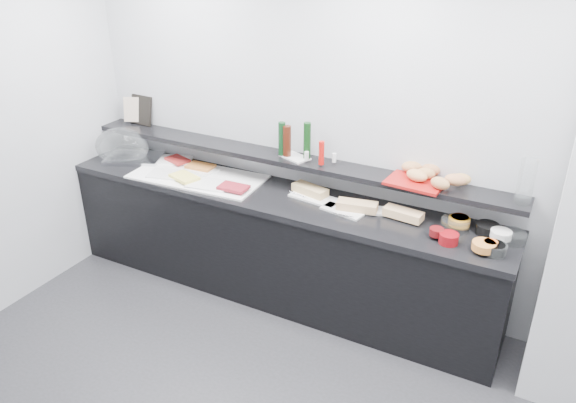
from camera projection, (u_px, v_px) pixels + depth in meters
The scene contains 54 objects.
back_wall at pixel (378, 142), 4.06m from camera, with size 5.00×0.02×2.70m, color #B1B3B8.
buffet_cabinet at pixel (275, 247), 4.53m from camera, with size 3.60×0.60×0.85m, color black.
counter_top at pixel (275, 197), 4.33m from camera, with size 3.62×0.62×0.05m, color black.
wall_shelf at pixel (285, 159), 4.36m from camera, with size 3.60×0.25×0.04m, color black.
cloche_base at pixel (134, 158), 4.93m from camera, with size 0.47×0.32×0.04m, color #AFB1B6.
cloche_dome at pixel (122, 147), 4.89m from camera, with size 0.47×0.31×0.34m, color white.
linen_runner at pixel (197, 177), 4.60m from camera, with size 1.09×0.52×0.01m, color white.
platter_meat_a at pixel (173, 160), 4.89m from camera, with size 0.32×0.21×0.01m, color white.
food_meat_a at pixel (177, 160), 4.84m from camera, with size 0.21×0.13×0.02m, color maroon.
platter_salmon at pixel (201, 170), 4.69m from camera, with size 0.26×0.17×0.01m, color white.
food_salmon at pixel (200, 166), 4.71m from camera, with size 0.23×0.14×0.02m, color #C86F28.
platter_cheese at pixel (167, 174), 4.61m from camera, with size 0.29×0.20×0.01m, color white.
food_cheese at pixel (184, 177), 4.51m from camera, with size 0.24×0.15×0.02m, color #FEEC63.
platter_meat_b at pixel (209, 184), 4.42m from camera, with size 0.33×0.22×0.01m, color white.
food_meat_b at pixel (233, 187), 4.33m from camera, with size 0.23×0.14×0.02m, color maroon.
sandwich_plate_left at pixel (315, 198), 4.23m from camera, with size 0.39×0.17×0.01m, color white.
sandwich_food_left at pixel (310, 190), 4.28m from camera, with size 0.29×0.11×0.06m, color tan.
tongs_left at pixel (297, 194), 4.26m from camera, with size 0.01×0.01×0.16m, color silver.
sandwich_plate_mid at pixel (343, 211), 4.04m from camera, with size 0.32×0.14×0.01m, color silver.
sandwich_food_mid at pixel (357, 206), 4.03m from camera, with size 0.29×0.11×0.06m, color tan.
tongs_mid at pixel (343, 215), 3.96m from camera, with size 0.01×0.01×0.16m, color #B6B9BD.
sandwich_plate_right at pixel (382, 211), 4.04m from camera, with size 0.31×0.13×0.01m, color white.
sandwich_food_right at pixel (403, 214), 3.92m from camera, with size 0.28×0.11×0.06m, color #E9B47A.
tongs_right at pixel (401, 217), 3.93m from camera, with size 0.01×0.01×0.16m, color silver.
bowl_glass_fruit at pixel (455, 224), 3.80m from camera, with size 0.19×0.19×0.07m, color white.
fill_glass_fruit at pixel (459, 221), 3.82m from camera, with size 0.14×0.14×0.05m, color orange.
bowl_black_jam at pixel (487, 229), 3.74m from camera, with size 0.16×0.16×0.07m, color black.
fill_black_jam at pixel (459, 220), 3.83m from camera, with size 0.12×0.12×0.05m, color #5D1E0D.
bowl_glass_cream at pixel (512, 237), 3.65m from camera, with size 0.18×0.18×0.07m, color white.
fill_glass_cream at pixel (501, 234), 3.65m from camera, with size 0.14×0.14×0.05m, color white.
bowl_red_jam at pixel (449, 238), 3.63m from camera, with size 0.13×0.13×0.07m, color maroon.
fill_red_jam at pixel (437, 232), 3.68m from camera, with size 0.09×0.09×0.05m, color #5D0D10.
bowl_glass_salmon at pixel (495, 249), 3.51m from camera, with size 0.14×0.14×0.07m, color white.
fill_glass_salmon at pixel (484, 246), 3.52m from camera, with size 0.15×0.15×0.05m, color orange.
bowl_black_fruit at pixel (494, 249), 3.51m from camera, with size 0.14×0.14×0.07m, color black.
fill_black_fruit at pixel (490, 245), 3.53m from camera, with size 0.09×0.09×0.05m, color orange.
framed_print at pixel (141, 110), 5.00m from camera, with size 0.24×0.02×0.26m, color black.
print_art at pixel (133, 110), 5.01m from camera, with size 0.18×0.00×0.22m, color tan.
condiment_tray at pixel (295, 157), 4.31m from camera, with size 0.23×0.14×0.01m, color white.
bottle_green_a at pixel (282, 139), 4.29m from camera, with size 0.06×0.06×0.26m, color black.
bottle_brown at pixel (287, 141), 4.27m from camera, with size 0.06×0.06×0.24m, color #3E160B.
bottle_green_b at pixel (307, 141), 4.22m from camera, with size 0.06×0.06×0.28m, color black.
bottle_hot at pixel (321, 153), 4.13m from camera, with size 0.04×0.04×0.18m, color red.
shaker_salt at pixel (307, 156), 4.22m from camera, with size 0.03×0.03×0.07m, color silver.
shaker_pepper at pixel (334, 158), 4.19m from camera, with size 0.03×0.03×0.07m, color white.
bread_tray at pixel (415, 182), 3.88m from camera, with size 0.38×0.27×0.02m, color #A51411.
bread_roll_nw at pixel (412, 167), 3.99m from camera, with size 0.14×0.09×0.08m, color #BC7D48.
bread_roll_n at pixel (431, 170), 3.95m from camera, with size 0.13×0.09×0.08m, color #AD6D42.
bread_roll_ne at pixel (461, 179), 3.80m from camera, with size 0.14×0.09×0.08m, color tan.
bread_roll_sw at pixel (417, 175), 3.86m from camera, with size 0.16×0.10×0.08m, color tan.
bread_roll_se at pixel (440, 183), 3.74m from camera, with size 0.14×0.09×0.08m, color #B37944.
bread_roll_midw at pixel (426, 173), 3.89m from camera, with size 0.13×0.08×0.08m, color #B47C44.
bread_roll_mide at pixel (456, 180), 3.79m from camera, with size 0.15×0.10×0.08m, color #C07849.
carafe at pixel (526, 182), 3.55m from camera, with size 0.10×0.10×0.30m, color white.
Camera 1 is at (1.22, -1.70, 2.75)m, focal length 35.00 mm.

